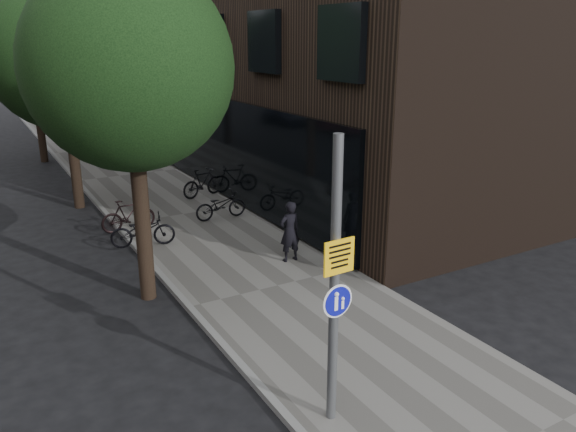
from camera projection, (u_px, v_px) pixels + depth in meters
ground at (350, 357)px, 10.84m from camera, size 120.00×120.00×0.00m
sidewalk at (183, 216)px, 19.19m from camera, size 4.50×60.00×0.12m
curb_edge at (117, 226)px, 18.12m from camera, size 0.15×60.00×0.13m
street_tree_near at (132, 76)px, 11.91m from camera, size 4.40×4.40×7.50m
street_tree_mid at (64, 61)px, 18.92m from camera, size 5.00×5.00×7.80m
street_tree_far at (32, 54)px, 26.34m from camera, size 5.00×5.00×7.80m
signpost at (334, 285)px, 8.26m from camera, size 0.53×0.15×4.54m
pedestrian at (290, 231)px, 14.95m from camera, size 0.61×0.41×1.66m
parked_bike_facade_near at (221, 205)px, 18.55m from camera, size 1.77×0.62×0.93m
parked_bike_facade_far at (203, 183)px, 21.13m from camera, size 1.86×0.95×1.07m
parked_bike_curb_near at (143, 230)px, 16.09m from camera, size 1.91×1.04×0.95m
parked_bike_curb_far at (128, 215)px, 17.37m from camera, size 1.70×0.54×1.01m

